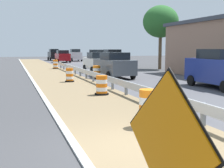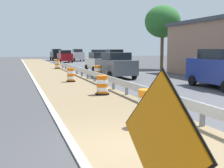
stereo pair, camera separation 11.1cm
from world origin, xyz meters
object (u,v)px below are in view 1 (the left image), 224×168
at_px(traffic_barrel_nearest, 148,110).
at_px(car_trailing_far_lane, 63,56).
at_px(traffic_barrel_close, 102,86).
at_px(car_mid_far_lane, 97,57).
at_px(car_distant_c, 75,55).
at_px(car_lead_near_lane, 97,62).
at_px(traffic_barrel_far, 97,73).
at_px(car_trailing_near_lane, 220,69).
at_px(warning_sign_diamond, 167,144).
at_px(car_distant_a, 113,59).
at_px(car_lead_far_lane, 114,65).
at_px(car_distant_b, 54,55).
at_px(traffic_barrel_farther, 55,65).
at_px(traffic_barrel_mid, 70,76).

xyz_separation_m(traffic_barrel_nearest, car_trailing_far_lane, (4.24, 40.93, 0.53)).
relative_size(traffic_barrel_close, car_mid_far_lane, 0.20).
bearing_deg(car_distant_c, car_lead_near_lane, -4.84).
height_order(traffic_barrel_far, car_trailing_near_lane, car_trailing_near_lane).
height_order(warning_sign_diamond, car_distant_a, car_distant_a).
height_order(traffic_barrel_nearest, car_distant_a, car_distant_a).
relative_size(traffic_barrel_nearest, traffic_barrel_close, 1.14).
distance_m(traffic_barrel_far, car_distant_c, 32.15).
bearing_deg(car_lead_far_lane, car_distant_a, -20.12).
height_order(warning_sign_diamond, car_distant_b, car_distant_b).
bearing_deg(traffic_barrel_farther, warning_sign_diamond, -95.33).
bearing_deg(car_lead_near_lane, car_lead_far_lane, 177.00).
bearing_deg(traffic_barrel_far, warning_sign_diamond, -103.25).
bearing_deg(car_trailing_far_lane, car_trailing_near_lane, -174.35).
bearing_deg(traffic_barrel_nearest, traffic_barrel_far, 80.25).
relative_size(warning_sign_diamond, car_trailing_near_lane, 0.44).
distance_m(car_trailing_near_lane, car_distant_c, 39.32).
bearing_deg(traffic_barrel_close, traffic_barrel_far, 75.84).
distance_m(traffic_barrel_close, car_distant_a, 19.61).
relative_size(car_lead_far_lane, car_distant_b, 1.06).
distance_m(traffic_barrel_far, car_mid_far_lane, 18.14).
xyz_separation_m(traffic_barrel_close, car_trailing_far_lane, (3.81, 34.88, 0.59)).
height_order(car_lead_near_lane, car_distant_a, car_distant_a).
height_order(car_trailing_near_lane, car_lead_far_lane, car_trailing_near_lane).
xyz_separation_m(car_trailing_near_lane, car_distant_a, (-0.17, 18.28, -0.03)).
relative_size(warning_sign_diamond, car_distant_a, 0.47).
bearing_deg(traffic_barrel_far, car_lead_far_lane, 10.05).
relative_size(traffic_barrel_close, car_distant_a, 0.22).
xyz_separation_m(car_lead_far_lane, car_distant_c, (3.51, 31.48, 0.10)).
xyz_separation_m(traffic_barrel_far, car_trailing_near_lane, (5.21, -7.57, 0.67)).
xyz_separation_m(car_lead_far_lane, car_distant_b, (0.11, 35.76, 0.11)).
relative_size(traffic_barrel_close, traffic_barrel_mid, 1.01).
distance_m(traffic_barrel_close, car_trailing_near_lane, 7.16).
distance_m(traffic_barrel_close, car_distant_b, 43.79).
height_order(traffic_barrel_mid, car_distant_b, car_distant_b).
bearing_deg(traffic_barrel_mid, car_distant_a, 58.85).
relative_size(traffic_barrel_farther, car_trailing_far_lane, 0.22).
distance_m(car_trailing_near_lane, car_distant_b, 43.75).
bearing_deg(car_lead_far_lane, warning_sign_diamond, 161.26).
xyz_separation_m(car_mid_far_lane, car_distant_b, (-3.48, 18.62, 0.04)).
height_order(car_mid_far_lane, car_distant_a, car_distant_a).
xyz_separation_m(warning_sign_diamond, traffic_barrel_farther, (2.79, 29.90, -0.61)).
bearing_deg(warning_sign_diamond, car_mid_far_lane, -113.27).
distance_m(car_trailing_near_lane, car_lead_far_lane, 8.68).
height_order(traffic_barrel_nearest, car_mid_far_lane, car_mid_far_lane).
distance_m(car_mid_far_lane, car_trailing_far_lane, 10.37).
height_order(car_lead_near_lane, car_trailing_far_lane, car_trailing_far_lane).
xyz_separation_m(traffic_barrel_nearest, car_distant_a, (7.38, 24.37, 0.60)).
height_order(traffic_barrel_far, car_trailing_far_lane, car_trailing_far_lane).
bearing_deg(car_lead_near_lane, traffic_barrel_close, 164.82).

